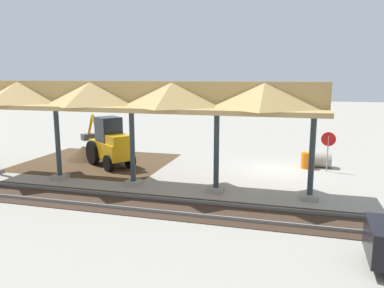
# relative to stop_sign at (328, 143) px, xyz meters

# --- Properties ---
(ground_plane) EXTENTS (120.00, 120.00, 0.00)m
(ground_plane) POSITION_rel_stop_sign_xyz_m (2.79, 0.34, -1.55)
(ground_plane) COLOR #9E998E
(dirt_work_zone) EXTENTS (8.48, 7.00, 0.01)m
(dirt_work_zone) POSITION_rel_stop_sign_xyz_m (13.17, 1.32, -1.55)
(dirt_work_zone) COLOR #4C3823
(dirt_work_zone) RESTS_ON ground
(platform_canopy) EXTENTS (17.31, 3.20, 4.90)m
(platform_canopy) POSITION_rel_stop_sign_xyz_m (9.11, 5.12, 2.62)
(platform_canopy) COLOR #9E998E
(platform_canopy) RESTS_ON ground
(rail_tracks) EXTENTS (60.00, 2.58, 0.15)m
(rail_tracks) POSITION_rel_stop_sign_xyz_m (2.79, 7.65, -1.53)
(rail_tracks) COLOR slate
(rail_tracks) RESTS_ON ground
(stop_sign) EXTENTS (0.76, 0.14, 2.17)m
(stop_sign) POSITION_rel_stop_sign_xyz_m (0.00, 0.00, 0.00)
(stop_sign) COLOR gray
(stop_sign) RESTS_ON ground
(backhoe) EXTENTS (4.85, 4.14, 2.82)m
(backhoe) POSITION_rel_stop_sign_xyz_m (12.04, 1.81, -0.29)
(backhoe) COLOR orange
(backhoe) RESTS_ON ground
(dirt_mound) EXTENTS (5.00, 5.00, 1.66)m
(dirt_mound) POSITION_rel_stop_sign_xyz_m (14.41, 0.74, -1.55)
(dirt_mound) COLOR #4C3823
(dirt_mound) RESTS_ON ground
(concrete_pipe) EXTENTS (1.04, 0.91, 0.87)m
(concrete_pipe) POSITION_rel_stop_sign_xyz_m (0.19, -0.95, -1.12)
(concrete_pipe) COLOR #9E9384
(concrete_pipe) RESTS_ON ground
(traffic_barrel) EXTENTS (0.56, 0.56, 0.90)m
(traffic_barrel) POSITION_rel_stop_sign_xyz_m (1.07, -0.45, -1.10)
(traffic_barrel) COLOR orange
(traffic_barrel) RESTS_ON ground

